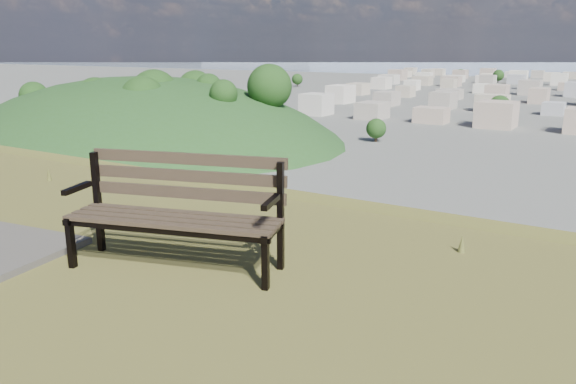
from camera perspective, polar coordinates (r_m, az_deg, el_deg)
The scene contains 3 objects.
park_bench at distance 5.31m, azimuth -11.09°, elevation -1.32°, with size 2.08×1.17×1.04m.
green_wooded_hill at distance 175.60m, azimuth -14.38°, elevation 5.27°, with size 145.28×116.22×72.64m.
city_trees at distance 323.43m, azimuth 26.63°, elevation 9.10°, with size 406.52×387.20×9.98m.
Camera 1 is at (3.71, -2.26, 27.01)m, focal length 35.00 mm.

